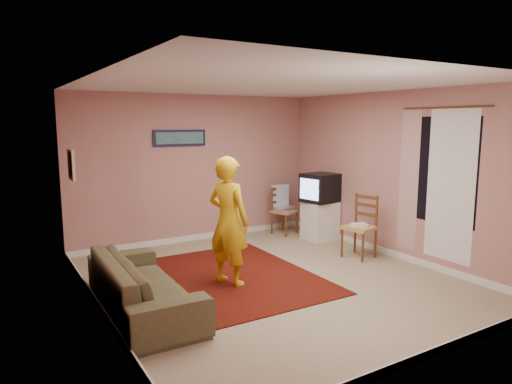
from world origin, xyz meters
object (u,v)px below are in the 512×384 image
chair_a (284,206)px  crt_tv (320,188)px  tv_cabinet (320,220)px  person (229,221)px  chair_b (360,220)px  sofa (143,284)px

chair_a → crt_tv: bearing=-82.6°
tv_cabinet → person: bearing=-154.2°
chair_b → sofa: (-3.54, -0.25, -0.29)m
chair_b → sofa: 3.56m
chair_b → sofa: bearing=-98.7°
tv_cabinet → chair_b: 1.27m
tv_cabinet → person: 2.84m
sofa → person: (1.24, 0.26, 0.54)m
tv_cabinet → sofa: bearing=-158.6°
chair_a → chair_b: 1.88m
tv_cabinet → chair_a: bearing=117.3°
tv_cabinet → chair_b: chair_b is taller
chair_b → person: bearing=-102.9°
sofa → person: person is taller
crt_tv → chair_a: 0.84m
tv_cabinet → chair_b: size_ratio=1.29×
chair_a → person: size_ratio=0.30×
sofa → person: bearing=-76.8°
tv_cabinet → person: (-2.51, -1.21, 0.50)m
sofa → person: 1.37m
crt_tv → chair_a: crt_tv is taller
crt_tv → chair_b: crt_tv is taller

